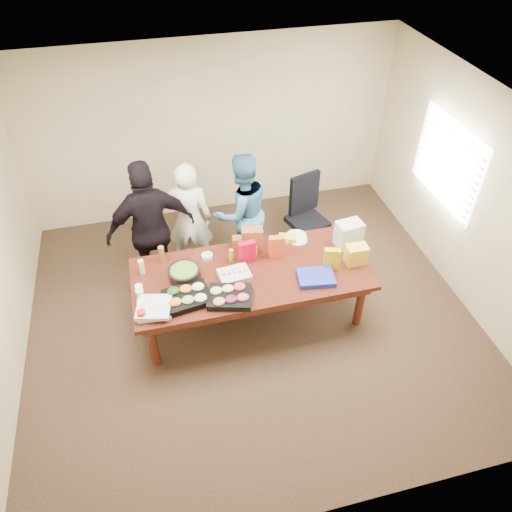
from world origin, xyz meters
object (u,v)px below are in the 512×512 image
object	(u,v)px
conference_table	(251,294)
person_right	(242,212)
salad_bowl	(184,274)
person_center	(190,219)
sheet_cake	(234,275)
office_chair	(308,219)

from	to	relation	value
conference_table	person_right	distance (m)	1.19
conference_table	salad_bowl	xyz separation A→B (m)	(-0.77, 0.10, 0.44)
person_center	conference_table	bearing A→B (deg)	131.43
person_center	salad_bowl	distance (m)	1.03
person_right	sheet_cake	distance (m)	1.17
person_center	sheet_cake	bearing A→B (deg)	121.93
conference_table	salad_bowl	size ratio (longest dim) A/B	7.43
conference_table	sheet_cake	xyz separation A→B (m)	(-0.21, -0.03, 0.41)
person_center	person_right	xyz separation A→B (m)	(0.70, -0.02, 0.01)
sheet_cake	salad_bowl	bearing A→B (deg)	160.82
office_chair	person_center	size ratio (longest dim) A/B	0.67
conference_table	person_right	xyz separation A→B (m)	(0.14, 1.09, 0.47)
conference_table	office_chair	xyz separation A→B (m)	(1.08, 1.08, 0.18)
sheet_cake	salad_bowl	size ratio (longest dim) A/B	0.96
sheet_cake	salad_bowl	distance (m)	0.58
office_chair	salad_bowl	bearing A→B (deg)	-169.66
office_chair	person_right	size ratio (longest dim) A/B	0.66
person_right	person_center	bearing A→B (deg)	-17.10
salad_bowl	office_chair	bearing A→B (deg)	27.80
office_chair	sheet_cake	size ratio (longest dim) A/B	3.08
conference_table	salad_bowl	distance (m)	0.89
sheet_cake	conference_table	bearing A→B (deg)	1.50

